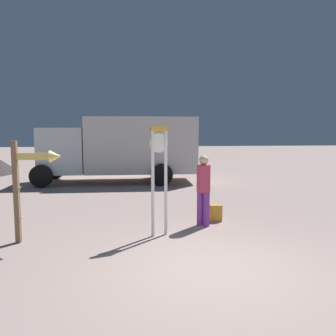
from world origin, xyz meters
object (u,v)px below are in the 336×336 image
arrow_sign (32,175)px  person_near_clock (203,187)px  standing_clock (159,170)px  box_truck_near (123,146)px  backpack (216,213)px

arrow_sign → person_near_clock: bearing=13.1°
standing_clock → arrow_sign: standing_clock is taller
standing_clock → box_truck_near: (-1.01, 7.83, 0.11)m
standing_clock → person_near_clock: standing_clock is taller
standing_clock → backpack: standing_clock is taller
backpack → arrow_sign: bearing=-162.9°
arrow_sign → person_near_clock: 3.81m
standing_clock → backpack: size_ratio=5.74×
standing_clock → backpack: 2.21m
person_near_clock → standing_clock: bearing=-150.0°
box_truck_near → person_near_clock: bearing=-73.7°
box_truck_near → backpack: bearing=-69.7°
standing_clock → arrow_sign: (-2.59, -0.22, -0.04)m
person_near_clock → backpack: bearing=44.8°
arrow_sign → backpack: 4.45m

